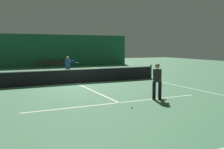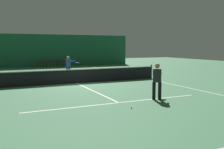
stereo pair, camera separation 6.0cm
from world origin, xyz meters
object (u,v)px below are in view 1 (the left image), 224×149
(player_near, at_px, (157,78))
(courtside_chair_0, at_px, (37,63))
(courtside_chair_3, at_px, (56,63))
(tennis_ball, at_px, (132,108))
(courtside_chair_1, at_px, (43,63))
(tennis_net, at_px, (76,76))
(courtside_chair_4, at_px, (63,62))
(player_far, at_px, (68,65))
(courtside_chair_2, at_px, (50,63))

(player_near, xyz_separation_m, courtside_chair_0, (-2.44, 20.77, -0.50))
(courtside_chair_3, height_order, tennis_ball, courtside_chair_3)
(player_near, bearing_deg, courtside_chair_1, 38.33)
(tennis_net, bearing_deg, player_near, -73.43)
(tennis_net, bearing_deg, tennis_ball, -89.97)
(player_near, xyz_separation_m, courtside_chair_4, (0.66, 20.77, -0.50))
(player_near, height_order, player_far, player_near)
(courtside_chair_2, distance_m, courtside_chair_4, 1.55)
(courtside_chair_0, distance_m, courtside_chair_3, 2.32)
(courtside_chair_3, bearing_deg, courtside_chair_4, 90.00)
(courtside_chair_0, xyz_separation_m, courtside_chair_3, (2.32, 0.00, 0.00))
(player_near, distance_m, tennis_ball, 2.39)
(tennis_net, bearing_deg, courtside_chair_3, 82.76)
(courtside_chair_1, distance_m, courtside_chair_2, 0.77)
(player_far, bearing_deg, tennis_net, -38.75)
(tennis_net, distance_m, player_far, 3.85)
(courtside_chair_2, relative_size, courtside_chair_4, 1.00)
(courtside_chair_0, height_order, tennis_ball, courtside_chair_0)
(courtside_chair_2, bearing_deg, courtside_chair_4, 90.00)
(courtside_chair_4, bearing_deg, tennis_net, -10.27)
(player_near, xyz_separation_m, tennis_ball, (-1.93, -1.04, -0.95))
(courtside_chair_4, distance_m, tennis_ball, 21.96)
(courtside_chair_2, bearing_deg, player_far, -3.07)
(player_far, bearing_deg, courtside_chair_1, 149.58)
(player_far, distance_m, courtside_chair_4, 10.70)
(tennis_net, distance_m, courtside_chair_2, 14.32)
(courtside_chair_0, bearing_deg, courtside_chair_3, 90.00)
(courtside_chair_2, height_order, courtside_chair_4, same)
(courtside_chair_1, bearing_deg, player_far, 1.16)
(courtside_chair_3, xyz_separation_m, courtside_chair_4, (0.77, 0.00, 0.00))
(player_near, bearing_deg, tennis_ball, 152.06)
(player_far, relative_size, courtside_chair_2, 1.99)
(courtside_chair_0, distance_m, courtside_chair_1, 0.77)
(courtside_chair_3, height_order, courtside_chair_4, same)
(courtside_chair_2, xyz_separation_m, courtside_chair_4, (1.55, 0.00, 0.00))
(tennis_net, bearing_deg, courtside_chair_1, 88.93)
(courtside_chair_1, height_order, courtside_chair_3, same)
(tennis_net, xyz_separation_m, tennis_ball, (0.00, -7.53, -0.48))
(courtside_chair_0, bearing_deg, courtside_chair_4, 90.00)
(player_far, relative_size, courtside_chair_3, 1.99)
(tennis_net, distance_m, courtside_chair_4, 14.51)
(courtside_chair_0, bearing_deg, player_near, 6.70)
(tennis_ball, bearing_deg, courtside_chair_0, 91.34)
(player_near, bearing_deg, courtside_chair_3, 34.07)
(tennis_net, relative_size, courtside_chair_0, 14.29)
(courtside_chair_1, bearing_deg, courtside_chair_4, 90.00)
(courtside_chair_4, bearing_deg, player_far, -11.37)
(tennis_net, distance_m, tennis_ball, 7.54)
(player_near, xyz_separation_m, courtside_chair_2, (-0.89, 20.77, -0.50))
(courtside_chair_0, height_order, courtside_chair_3, same)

